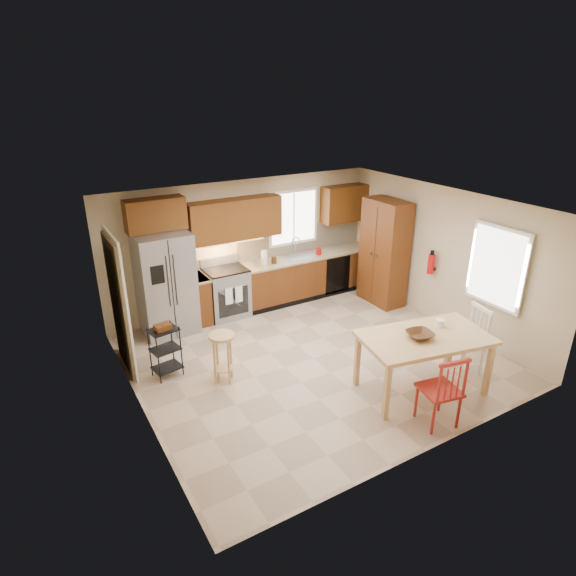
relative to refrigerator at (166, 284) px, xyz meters
The scene contains 33 objects.
floor 2.87m from the refrigerator, 51.34° to the right, with size 5.50×5.50×0.00m, color tan.
ceiling 3.15m from the refrigerator, 51.34° to the right, with size 5.50×5.00×0.02m, color silver.
wall_back 1.77m from the refrigerator, 12.44° to the left, with size 5.50×0.02×2.50m, color #CCB793.
wall_front 4.94m from the refrigerator, 69.82° to the right, with size 5.50×0.02×2.50m, color #CCB793.
wall_left 2.39m from the refrigerator, 116.29° to the right, with size 0.02×5.00×2.50m, color #CCB793.
wall_right 4.94m from the refrigerator, 25.53° to the right, with size 0.02×5.00×2.50m, color #CCB793.
refrigerator is the anchor object (origin of this frame).
range_stove 1.24m from the refrigerator, ahead, with size 0.76×0.63×0.92m, color gray.
base_cabinet_narrow 0.76m from the refrigerator, ahead, with size 0.30×0.60×0.90m, color #5C2A11.
base_cabinet_run 3.03m from the refrigerator, ahead, with size 2.92×0.60×0.90m, color #5C2A11.
dishwasher 3.59m from the refrigerator, ahead, with size 0.60×0.02×0.78m, color black.
backsplash 3.02m from the refrigerator, ahead, with size 2.92×0.03×0.55m, color beige.
upper_over_fridge 1.21m from the refrigerator, 90.00° to the left, with size 1.00×0.35×0.55m, color #5E310F.
upper_left_block 1.73m from the refrigerator, ahead, with size 1.80×0.35×0.75m, color #5E310F.
upper_right_block 4.06m from the refrigerator, ahead, with size 1.00×0.35×0.75m, color #5E310F.
window_back 2.92m from the refrigerator, ahead, with size 1.12×0.04×1.12m, color white.
sink 2.80m from the refrigerator, ahead, with size 0.62×0.46×0.16m, color gray.
undercab_glow 1.27m from the refrigerator, ahead, with size 1.60×0.30×0.01m, color #FFBF66.
soap_bottle 3.18m from the refrigerator, ahead, with size 0.09×0.09×0.19m, color #B60C0F.
paper_towel 1.95m from the refrigerator, ahead, with size 0.12×0.12×0.28m, color white.
canister_steel 1.75m from the refrigerator, ahead, with size 0.11×0.11×0.18m, color gray.
canister_wood 2.15m from the refrigerator, ahead, with size 0.10×0.10×0.14m, color #4E2C15.
pantry 4.23m from the refrigerator, 12.62° to the right, with size 0.50×0.95×2.10m, color #5C2A11.
fire_extinguisher 4.76m from the refrigerator, 24.52° to the right, with size 0.12×0.12×0.36m, color #B60C0F.
window_right 5.50m from the refrigerator, 36.79° to the right, with size 0.04×1.02×1.32m, color white.
doorway 1.28m from the refrigerator, 139.62° to the right, with size 0.04×0.95×2.10m, color #8C7A59.
dining_table 4.46m from the refrigerator, 54.86° to the right, with size 1.78×1.00×0.87m, color tan, non-canonical shape.
chair_red 4.83m from the refrigerator, 62.74° to the right, with size 0.49×0.49×1.05m, color maroon, non-canonical shape.
chair_white 5.02m from the refrigerator, 45.61° to the right, with size 0.49×0.49×1.05m, color white, non-canonical shape.
table_bowl 4.38m from the refrigerator, 56.05° to the right, with size 0.36×0.36×0.09m, color #4E2C15.
table_jar 4.59m from the refrigerator, 50.07° to the right, with size 0.15×0.15×0.17m, color white.
bar_stool 2.05m from the refrigerator, 84.41° to the right, with size 0.38×0.38×0.78m, color tan, non-canonical shape.
utility_cart 1.57m from the refrigerator, 109.31° to the right, with size 0.41×0.32×0.82m, color black, non-canonical shape.
Camera 1 is at (-3.79, -5.62, 4.10)m, focal length 30.00 mm.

